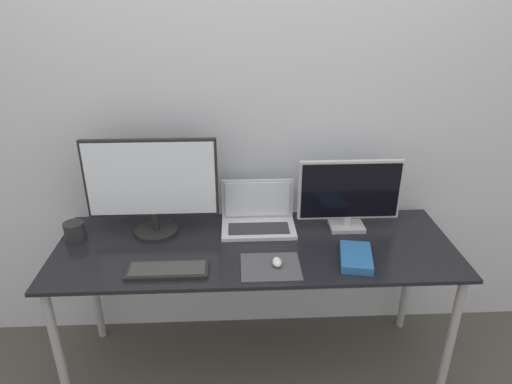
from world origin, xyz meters
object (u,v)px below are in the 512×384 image
monitor_left (152,185)px  keyboard (168,270)px  mouse (277,262)px  mug (75,231)px  monitor_right (350,193)px  book (356,257)px  laptop (258,216)px

monitor_left → keyboard: bearing=-74.0°
mouse → mug: bearing=163.6°
keyboard → mouse: mouse is taller
monitor_right → mouse: monitor_right is taller
book → monitor_left: bearing=162.2°
monitor_right → mug: bearing=-178.1°
laptop → mug: laptop is taller
laptop → keyboard: laptop is taller
monitor_left → mouse: monitor_left is taller
laptop → mug: size_ratio=3.74×
monitor_right → laptop: size_ratio=1.38×
book → mug: bearing=169.0°
laptop → mouse: 0.37m
monitor_right → mug: (-1.31, -0.04, -0.15)m
monitor_left → keyboard: (0.10, -0.34, -0.25)m
laptop → book: bearing=-39.0°
monitor_left → mug: bearing=-173.5°
book → keyboard: bearing=-176.9°
monitor_left → mug: (-0.37, -0.04, -0.21)m
monitor_left → book: monitor_left is taller
keyboard → laptop: bearing=43.2°
monitor_left → monitor_right: monitor_left is taller
mug → laptop: bearing=5.5°
monitor_right → mug: monitor_right is taller
book → mug: (-1.28, 0.25, 0.02)m
mouse → monitor_right: bearing=40.3°
monitor_right → book: size_ratio=2.05×
keyboard → mug: size_ratio=3.58×
mouse → monitor_left: bearing=150.5°
mouse → mug: (-0.93, 0.27, 0.02)m
monitor_left → book: 0.98m
monitor_right → book: 0.34m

